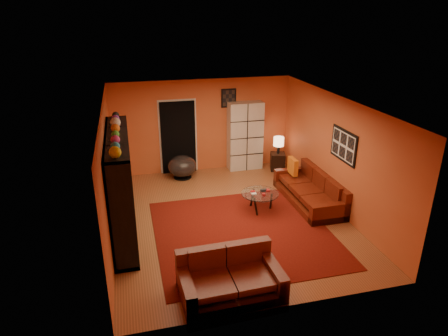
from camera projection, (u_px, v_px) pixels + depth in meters
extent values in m
plane|color=brown|center=(229.00, 217.00, 8.96)|extent=(6.00, 6.00, 0.00)
plane|color=white|center=(230.00, 103.00, 7.99)|extent=(6.00, 6.00, 0.00)
plane|color=#C6552B|center=(202.00, 126.00, 11.18)|extent=(6.00, 0.00, 6.00)
plane|color=#C6552B|center=(283.00, 236.00, 5.78)|extent=(6.00, 0.00, 6.00)
plane|color=#C6552B|center=(108.00, 175.00, 7.92)|extent=(0.00, 6.00, 6.00)
plane|color=#C6552B|center=(336.00, 154.00, 9.04)|extent=(0.00, 6.00, 6.00)
cube|color=#4F0D09|center=(243.00, 232.00, 8.35)|extent=(3.60, 3.60, 0.01)
cube|color=black|center=(178.00, 138.00, 11.09)|extent=(0.95, 0.10, 2.04)
cube|color=black|center=(344.00, 145.00, 8.65)|extent=(0.03, 1.00, 0.70)
cube|color=black|center=(229.00, 98.00, 11.05)|extent=(0.42, 0.03, 0.52)
cube|color=black|center=(121.00, 185.00, 8.06)|extent=(0.45, 3.00, 2.10)
imported|color=black|center=(124.00, 189.00, 8.06)|extent=(0.89, 0.12, 0.51)
cube|color=#4E130A|center=(309.00, 196.00, 9.62)|extent=(0.95, 2.29, 0.32)
cube|color=#4E130A|center=(324.00, 184.00, 9.61)|extent=(0.19, 2.29, 0.85)
cube|color=#4E130A|center=(331.00, 210.00, 8.62)|extent=(0.94, 0.19, 0.62)
cube|color=#4E130A|center=(292.00, 174.00, 10.51)|extent=(0.94, 0.19, 0.62)
cube|color=#4E130A|center=(321.00, 196.00, 8.92)|extent=(0.72, 0.63, 0.12)
cube|color=#4E130A|center=(308.00, 184.00, 9.50)|extent=(0.72, 0.63, 0.12)
cube|color=#4E130A|center=(297.00, 174.00, 10.07)|extent=(0.72, 0.63, 0.12)
cube|color=#4E130A|center=(231.00, 286.00, 6.51)|extent=(1.67, 1.04, 0.32)
cube|color=#4E130A|center=(224.00, 258.00, 6.77)|extent=(1.65, 0.23, 0.85)
cube|color=#4E130A|center=(273.00, 271.00, 6.64)|extent=(0.21, 0.99, 0.62)
cube|color=#4E130A|center=(186.00, 286.00, 6.27)|extent=(0.21, 0.99, 0.62)
cube|color=#4E130A|center=(250.00, 268.00, 6.44)|extent=(0.65, 0.79, 0.12)
cube|color=#4E130A|center=(212.00, 275.00, 6.28)|extent=(0.65, 0.79, 0.12)
cube|color=orange|center=(293.00, 166.00, 10.15)|extent=(0.12, 0.42, 0.42)
cylinder|color=silver|center=(260.00, 193.00, 9.12)|extent=(0.86, 0.86, 0.02)
cylinder|color=black|center=(271.00, 201.00, 9.23)|extent=(0.05, 0.05, 0.41)
cylinder|color=black|center=(252.00, 198.00, 9.40)|extent=(0.05, 0.05, 0.41)
cylinder|color=black|center=(256.00, 207.00, 8.98)|extent=(0.05, 0.05, 0.41)
cube|color=silver|center=(245.00, 136.00, 11.39)|extent=(0.98, 0.45, 1.95)
cylinder|color=black|center=(183.00, 177.00, 11.05)|extent=(0.44, 0.44, 0.03)
cylinder|color=black|center=(183.00, 174.00, 11.02)|extent=(0.06, 0.06, 0.15)
ellipsoid|color=#443C3C|center=(182.00, 166.00, 10.93)|extent=(0.78, 0.78, 0.58)
cube|color=black|center=(278.00, 162.00, 11.51)|extent=(0.49, 0.49, 0.50)
cylinder|color=black|center=(278.00, 150.00, 11.38)|extent=(0.08, 0.08, 0.23)
cylinder|color=#ECB581|center=(279.00, 141.00, 11.29)|extent=(0.29, 0.29, 0.25)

